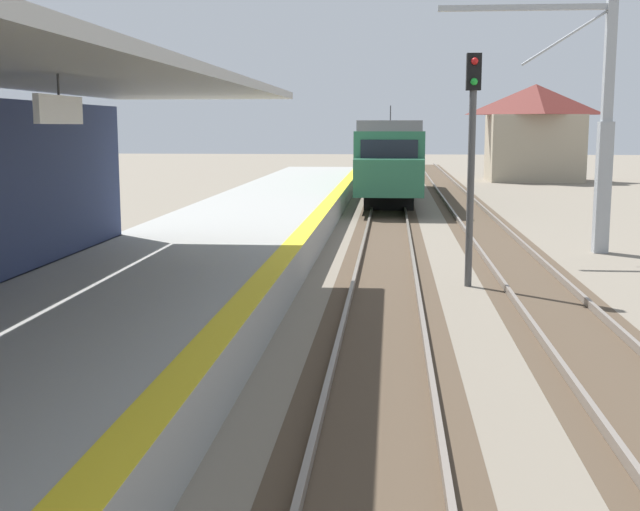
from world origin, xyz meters
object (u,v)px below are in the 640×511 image
(rail_signal_post, at_px, (472,145))
(catenary_pylon_far_side, at_px, (595,127))
(distant_trackside_house, at_px, (534,131))
(approaching_train, at_px, (390,155))

(rail_signal_post, bearing_deg, catenary_pylon_far_side, 54.33)
(rail_signal_post, distance_m, distant_trackside_house, 38.96)
(catenary_pylon_far_side, bearing_deg, distant_trackside_house, 83.50)
(catenary_pylon_far_side, xyz_separation_m, distant_trackside_house, (3.72, 32.68, -0.27))
(rail_signal_post, xyz_separation_m, catenary_pylon_far_side, (3.96, 5.52, 0.41))
(distant_trackside_house, bearing_deg, catenary_pylon_far_side, -96.50)
(catenary_pylon_far_side, height_order, distant_trackside_house, catenary_pylon_far_side)
(rail_signal_post, height_order, distant_trackside_house, distant_trackside_house)
(approaching_train, height_order, catenary_pylon_far_side, catenary_pylon_far_side)
(rail_signal_post, bearing_deg, distant_trackside_house, 78.63)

